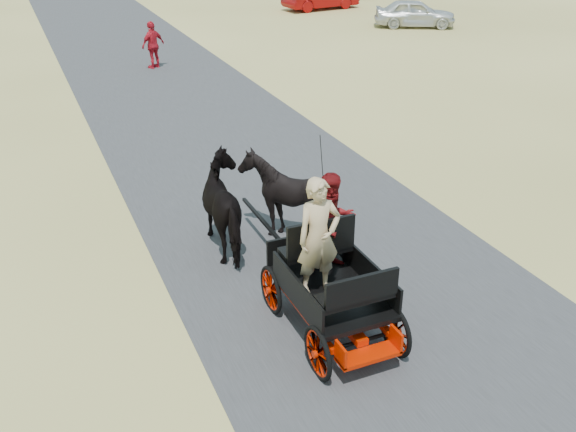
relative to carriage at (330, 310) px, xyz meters
name	(u,v)px	position (x,y,z in m)	size (l,w,h in m)	color
ground	(404,334)	(0.97, -0.57, -0.36)	(140.00, 140.00, 0.00)	tan
road	(404,334)	(0.97, -0.57, -0.35)	(6.00, 140.00, 0.01)	#38383A
carriage	(330,310)	(0.00, 0.00, 0.00)	(1.30, 2.40, 0.72)	black
horse_left	(230,207)	(-0.55, 3.00, 0.49)	(0.91, 2.01, 1.70)	black
horse_right	(285,197)	(0.55, 3.00, 0.49)	(1.37, 1.54, 1.70)	black
driver_man	(319,238)	(-0.20, 0.05, 1.26)	(0.66, 0.43, 1.80)	tan
passenger_woman	(332,222)	(0.30, 0.60, 1.15)	(0.77, 0.60, 1.58)	#660C0F
pedestrian	(153,45)	(1.25, 17.14, 0.50)	(1.01, 0.42, 1.73)	red
car_a	(415,13)	(14.83, 20.17, 0.30)	(1.56, 3.88, 1.32)	silver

